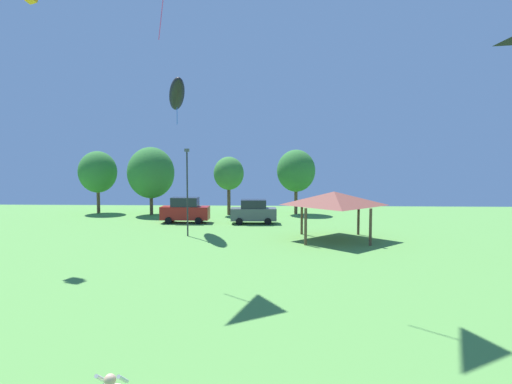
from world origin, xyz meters
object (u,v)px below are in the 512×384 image
(kite_flying_5, at_px, (177,94))
(treeline_tree_3, at_px, (296,171))
(parked_car_second_from_left, at_px, (254,212))
(treeline_tree_1, at_px, (151,173))
(parked_car_leftmost, at_px, (185,210))
(park_pavilion, at_px, (334,199))
(treeline_tree_2, at_px, (229,174))
(light_post_1, at_px, (187,187))
(treeline_tree_0, at_px, (98,172))

(kite_flying_5, xyz_separation_m, treeline_tree_3, (10.47, 11.74, -6.66))
(parked_car_second_from_left, xyz_separation_m, treeline_tree_1, (-11.35, 6.31, 3.42))
(parked_car_leftmost, bearing_deg, treeline_tree_3, 34.69)
(park_pavilion, height_order, treeline_tree_2, treeline_tree_2)
(kite_flying_5, bearing_deg, parked_car_leftmost, 93.67)
(treeline_tree_3, bearing_deg, park_pavilion, -82.43)
(parked_car_leftmost, relative_size, light_post_1, 0.66)
(kite_flying_5, height_order, treeline_tree_2, kite_flying_5)
(treeline_tree_0, relative_size, treeline_tree_3, 0.98)
(treeline_tree_2, bearing_deg, kite_flying_5, -107.06)
(parked_car_second_from_left, bearing_deg, parked_car_leftmost, 175.19)
(kite_flying_5, bearing_deg, treeline_tree_3, 48.27)
(parked_car_leftmost, distance_m, light_post_1, 7.98)
(kite_flying_5, distance_m, park_pavilion, 15.62)
(treeline_tree_0, bearing_deg, treeline_tree_1, -11.04)
(light_post_1, bearing_deg, treeline_tree_0, 131.22)
(kite_flying_5, xyz_separation_m, park_pavilion, (12.58, -4.12, -8.30))
(kite_flying_5, relative_size, park_pavilion, 1.00)
(park_pavilion, height_order, treeline_tree_0, treeline_tree_0)
(kite_flying_5, distance_m, parked_car_second_from_left, 12.66)
(kite_flying_5, xyz_separation_m, treeline_tree_2, (3.23, 10.53, -6.93))
(treeline_tree_2, bearing_deg, light_post_1, -97.76)
(park_pavilion, relative_size, treeline_tree_2, 0.95)
(park_pavilion, bearing_deg, parked_car_second_from_left, 127.92)
(treeline_tree_2, bearing_deg, park_pavilion, -57.45)
(parked_car_leftmost, height_order, treeline_tree_2, treeline_tree_2)
(kite_flying_5, relative_size, parked_car_leftmost, 1.32)
(light_post_1, relative_size, treeline_tree_0, 0.99)
(light_post_1, relative_size, treeline_tree_3, 0.97)
(parked_car_second_from_left, xyz_separation_m, park_pavilion, (6.38, -8.20, 1.97))
(park_pavilion, xyz_separation_m, treeline_tree_0, (-24.04, 15.73, 1.49))
(parked_car_leftmost, xyz_separation_m, treeline_tree_2, (3.51, 6.22, 3.27))
(kite_flying_5, bearing_deg, light_post_1, -65.55)
(park_pavilion, bearing_deg, parked_car_leftmost, 146.76)
(park_pavilion, relative_size, treeline_tree_0, 0.86)
(light_post_1, height_order, treeline_tree_1, treeline_tree_1)
(kite_flying_5, height_order, parked_car_second_from_left, kite_flying_5)
(treeline_tree_1, bearing_deg, park_pavilion, -39.27)
(parked_car_second_from_left, relative_size, park_pavilion, 0.72)
(park_pavilion, bearing_deg, treeline_tree_1, 140.73)
(parked_car_leftmost, bearing_deg, treeline_tree_1, 128.82)
(parked_car_leftmost, relative_size, treeline_tree_3, 0.64)
(kite_flying_5, distance_m, treeline_tree_2, 13.02)
(parked_car_second_from_left, distance_m, treeline_tree_3, 9.49)
(parked_car_second_from_left, bearing_deg, light_post_1, -126.84)
(treeline_tree_1, distance_m, treeline_tree_3, 15.69)
(parked_car_second_from_left, height_order, park_pavilion, park_pavilion)
(light_post_1, bearing_deg, parked_car_leftmost, 102.71)
(kite_flying_5, relative_size, treeline_tree_3, 0.84)
(kite_flying_5, height_order, treeline_tree_1, kite_flying_5)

